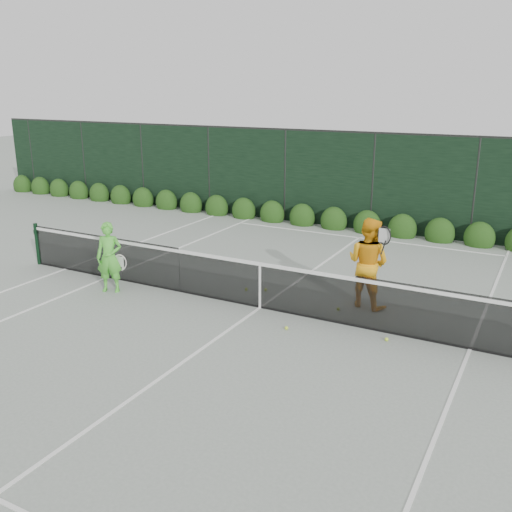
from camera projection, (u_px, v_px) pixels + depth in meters
The scene contains 8 objects.
ground at pixel (260, 308), 11.73m from camera, with size 80.00×80.00×0.00m, color gray.
tennis_net at pixel (259, 283), 11.59m from camera, with size 12.90×0.10×1.07m.
player_woman at pixel (109, 257), 12.48m from camera, with size 0.68×0.57×1.56m.
player_man at pixel (368, 263), 11.58m from camera, with size 1.05×0.91×1.87m.
court_lines at pixel (260, 308), 11.73m from camera, with size 11.03×23.83×0.01m.
windscreen_fence at pixel (181, 275), 9.01m from camera, with size 32.00×21.07×3.06m.
hedge_row at pixel (367, 225), 17.71m from camera, with size 31.66×0.65×0.94m.
tennis_balls at pixel (301, 309), 11.57m from camera, with size 3.56×1.74×0.07m.
Camera 1 is at (5.08, -9.68, 4.38)m, focal length 40.00 mm.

